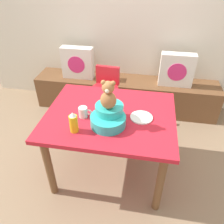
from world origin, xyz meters
TOP-DOWN VIEW (x-y plane):
  - ground_plane at (0.00, 0.00)m, footprint 8.00×8.00m
  - back_wall at (0.00, 1.49)m, footprint 4.40×0.10m
  - window_bench at (0.00, 1.22)m, footprint 2.60×0.44m
  - pillow_floral_left at (-0.68, 1.20)m, footprint 0.44×0.15m
  - pillow_floral_right at (0.67, 1.20)m, footprint 0.44×0.15m
  - dining_table at (0.00, 0.00)m, footprint 1.17×0.94m
  - highchair at (-0.21, 0.78)m, footprint 0.34×0.47m
  - infant_seat_teal at (0.01, -0.14)m, footprint 0.30×0.33m
  - teddy_bear at (0.01, -0.14)m, footprint 0.13×0.12m
  - ketchup_bottle at (-0.24, -0.28)m, footprint 0.07×0.07m
  - coffee_mug at (-0.22, -0.08)m, footprint 0.12×0.08m
  - dinner_plate_near at (0.28, -0.01)m, footprint 0.20×0.20m

SIDE VIEW (x-z plane):
  - ground_plane at x=0.00m, z-range 0.00..0.00m
  - window_bench at x=0.00m, z-range 0.00..0.46m
  - highchair at x=-0.21m, z-range 0.13..0.92m
  - dining_table at x=0.00m, z-range 0.26..1.00m
  - pillow_floral_left at x=-0.68m, z-range 0.46..0.90m
  - pillow_floral_right at x=0.67m, z-range 0.46..0.90m
  - dinner_plate_near at x=0.28m, z-range 0.74..0.75m
  - coffee_mug at x=-0.22m, z-range 0.74..0.84m
  - infant_seat_teal at x=0.01m, z-range 0.73..0.89m
  - ketchup_bottle at x=-0.24m, z-range 0.73..0.92m
  - teddy_bear at x=0.01m, z-range 0.89..1.14m
  - back_wall at x=0.00m, z-range 0.00..2.60m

